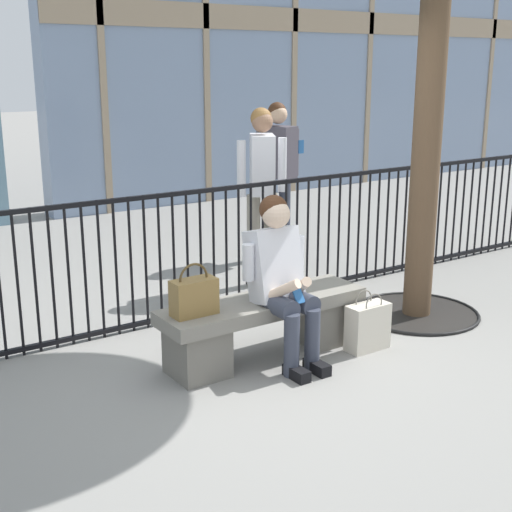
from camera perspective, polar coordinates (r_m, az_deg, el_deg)
The scene contains 8 objects.
ground_plane at distance 5.25m, azimuth 0.62°, elevation -8.16°, with size 60.00×60.00×0.00m, color gray.
stone_bench at distance 5.15m, azimuth 0.63°, elevation -5.39°, with size 1.60×0.44×0.45m.
seated_person_with_phone at distance 4.96m, azimuth 2.07°, elevation -1.58°, with size 0.52×0.66×1.21m.
handbag_on_bench at distance 4.75m, azimuth -5.06°, elevation -3.26°, with size 0.31×0.15×0.36m.
shopping_bag at distance 5.38m, azimuth 9.07°, elevation -5.67°, with size 0.34×0.16×0.46m.
bystander_at_railing at distance 7.71m, azimuth 1.78°, elevation 7.13°, with size 0.55×0.43×1.71m.
bystander_further_back at distance 6.71m, azimuth 0.50°, elevation 5.93°, with size 0.55×0.44×1.71m.
plaza_railing at distance 5.89m, azimuth -5.05°, elevation 0.15°, with size 9.56×0.04×1.11m.
Camera 1 is at (-2.75, -3.96, 2.08)m, focal length 49.21 mm.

